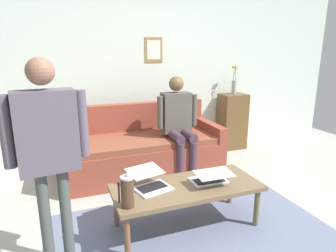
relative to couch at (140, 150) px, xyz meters
name	(u,v)px	position (x,y,z in m)	size (l,w,h in m)	color
ground_plane	(204,230)	(-0.17, 1.52, -0.30)	(7.68, 7.68, 0.00)	#ABACA1
area_rug	(191,231)	(-0.05, 1.50, -0.30)	(2.52, 1.45, 0.01)	slate
back_wall	(138,67)	(-0.17, -0.68, 1.05)	(7.04, 0.11, 2.70)	silver
couch	(140,150)	(0.00, 0.00, 0.00)	(2.08, 0.91, 0.88)	brown
coffee_table	(187,190)	(-0.05, 1.40, 0.07)	(1.35, 0.57, 0.41)	brown
laptop_left	(150,182)	(0.27, 1.31, 0.16)	(0.39, 0.43, 0.14)	silver
laptop_center	(210,178)	(-0.28, 1.42, 0.15)	(0.34, 0.34, 0.13)	silver
french_press	(127,191)	(0.54, 1.57, 0.24)	(0.13, 0.11, 0.28)	#4C3323
side_shelf	(232,121)	(-1.69, -0.41, 0.15)	(0.42, 0.32, 0.91)	brown
flower_vase	(234,83)	(-1.69, -0.42, 0.78)	(0.09, 0.10, 0.46)	#9C9B9C
person_standing	(48,142)	(1.07, 1.55, 0.70)	(0.56, 0.23, 1.57)	#464C49
person_seated	(178,120)	(-0.45, 0.23, 0.42)	(0.55, 0.51, 1.28)	#47313E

